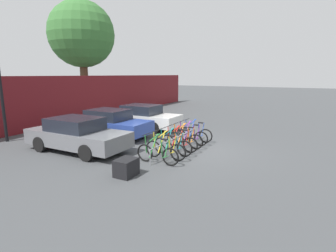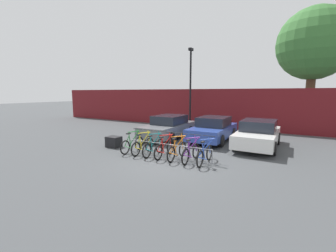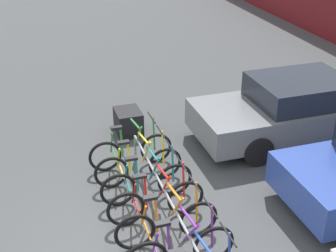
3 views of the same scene
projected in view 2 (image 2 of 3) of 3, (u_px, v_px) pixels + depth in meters
ground_plane at (169, 162)px, 9.06m from camera, size 120.00×120.00×0.00m
hoarding_wall at (230, 109)px, 17.01m from camera, size 36.00×0.16×3.07m
bike_rack at (167, 145)px, 9.81m from camera, size 4.15×0.04×0.57m
bicycle_green at (132, 144)px, 10.58m from camera, size 0.68×1.71×1.05m
bicycle_yellow at (143, 146)px, 10.28m from camera, size 0.68×1.71×1.05m
bicycle_teal at (154, 147)px, 10.00m from camera, size 0.68×1.71×1.05m
bicycle_red at (165, 149)px, 9.71m from camera, size 0.68×1.71×1.05m
bicycle_orange at (177, 150)px, 9.42m from camera, size 0.68×1.71×1.05m
bicycle_purple at (191, 152)px, 9.11m from camera, size 0.68×1.71×1.05m
bicycle_blue at (205, 154)px, 8.82m from camera, size 0.68×1.71×1.05m
car_grey at (169, 127)px, 13.84m from camera, size 1.91×4.45×1.40m
car_blue at (213, 129)px, 12.97m from camera, size 1.91×4.21×1.40m
car_white at (258, 134)px, 11.44m from camera, size 1.91×4.36×1.40m
lamp_post at (190, 84)px, 17.28m from camera, size 0.24×0.44×6.11m
cargo_crate at (114, 142)px, 11.55m from camera, size 0.70×0.56×0.55m
tree_behind_hoarding at (314, 44)px, 15.41m from camera, size 4.90×4.90×8.55m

